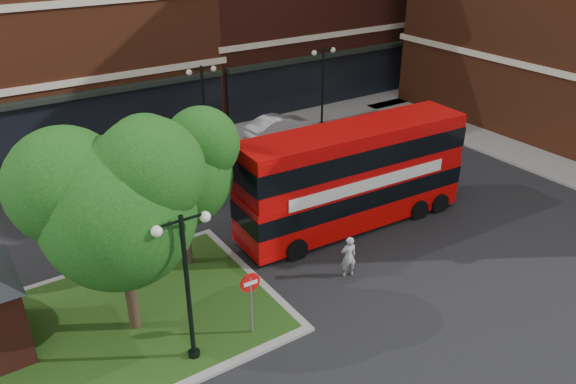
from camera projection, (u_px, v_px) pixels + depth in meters
ground at (340, 300)px, 19.68m from camera, size 120.00×120.00×0.00m
pavement_far at (160, 150)px, 31.92m from camera, size 44.00×3.00×0.12m
pavement_side at (564, 171)px, 29.31m from camera, size 3.00×28.00×0.12m
traffic_island at (85, 336)px, 17.92m from camera, size 12.60×7.60×0.15m
tree_island_west at (112, 199)px, 16.17m from camera, size 5.40×4.71×7.21m
tree_island_east at (176, 164)px, 19.76m from camera, size 4.46×3.90×6.29m
lamp_island at (187, 283)px, 15.83m from camera, size 1.72×0.36×5.00m
lamp_far_left at (204, 106)px, 30.18m from camera, size 1.72×0.36×5.00m
lamp_far_right at (323, 83)px, 34.14m from camera, size 1.72×0.36×5.00m
bus at (353, 170)px, 23.35m from camera, size 10.33×2.84×3.91m
woman at (348, 256)px, 20.67m from camera, size 0.68×0.53×1.65m
car_silver at (151, 145)px, 30.98m from camera, size 3.78×1.71×1.26m
car_white at (279, 126)px, 33.52m from camera, size 4.29×1.85×1.37m
no_entry_sign at (250, 292)px, 17.29m from camera, size 0.66×0.08×2.39m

